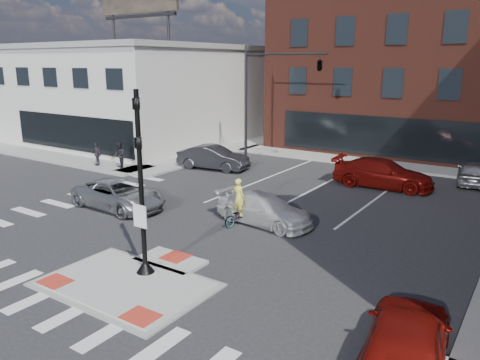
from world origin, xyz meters
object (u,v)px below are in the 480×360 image
Objects in this scene: silver_suv at (119,195)px; cyclist at (239,210)px; bg_car_dark at (213,158)px; white_pickup at (264,209)px; bg_car_red at (383,173)px; bg_car_silver at (473,172)px; red_sedan at (406,342)px; pedestrian_b at (97,154)px; pedestrian_a at (119,155)px.

cyclist is at bearing -76.41° from silver_suv.
silver_suv is 9.49m from bg_car_dark.
white_pickup is 9.31m from bg_car_red.
bg_car_red reaches higher than bg_car_dark.
bg_car_silver is at bearing -106.72° from cyclist.
bg_car_silver is (-1.35, 19.57, -0.09)m from red_sedan.
cyclist is (7.51, -8.17, -0.08)m from bg_car_dark.
bg_car_red is at bearing 33.60° from bg_car_silver.
pedestrian_b is at bearing 58.48° from silver_suv.
bg_car_silver is 2.37× the size of pedestrian_a.
pedestrian_b reaches higher than bg_car_silver.
cyclist is at bearing 139.58° from white_pickup.
red_sedan is 3.03× the size of pedestrian_b.
pedestrian_b is (-21.65, -9.14, 0.21)m from bg_car_silver.
pedestrian_b reaches higher than silver_suv.
red_sedan is at bearing 4.45° from pedestrian_a.
bg_car_red is 2.65× the size of cyclist.
pedestrian_b is at bearing 15.27° from bg_car_silver.
silver_suv is at bearing -27.40° from red_sedan.
cyclist is 14.94m from pedestrian_b.
pedestrian_b is at bearing -4.54° from cyclist.
pedestrian_a is (-12.32, 4.42, 0.31)m from cyclist.
pedestrian_a is at bearing -35.70° from red_sedan.
silver_suv is 9.83m from pedestrian_b.
cyclist is at bearing 53.68° from bg_car_silver.
cyclist is at bearing 11.51° from pedestrian_a.
bg_car_silver is 2.69× the size of pedestrian_b.
red_sedan is at bearing -164.27° from bg_car_red.
white_pickup is at bearing -4.43° from pedestrian_b.
cyclist is at bearing -8.03° from pedestrian_b.
silver_suv is 7.25m from white_pickup.
bg_car_silver is 15.27m from cyclist.
red_sedan is 25.26m from pedestrian_b.
pedestrian_b reaches higher than bg_car_red.
white_pickup is at bearing 15.73° from pedestrian_a.
bg_car_red is at bearing -96.17° from cyclist.
cyclist is at bearing -44.38° from red_sedan.
red_sedan is 23.53m from pedestrian_a.
bg_car_silver is (6.52, 12.61, 0.04)m from white_pickup.
red_sedan is 2.67× the size of pedestrian_a.
bg_car_dark is at bearing 11.76° from bg_car_silver.
bg_car_red is at bearing -9.02° from white_pickup.
bg_car_silver is at bearing -40.38° from silver_suv.
pedestrian_b reaches higher than bg_car_dark.
pedestrian_a reaches higher than white_pickup.
cyclist is 1.21× the size of pedestrian_a.
silver_suv is at bearing 179.46° from bg_car_dark.
white_pickup is (6.96, 2.00, -0.03)m from silver_suv.
bg_car_dark is (-1.36, 9.39, 0.09)m from silver_suv.
pedestrian_b is (-8.17, 5.47, 0.22)m from silver_suv.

